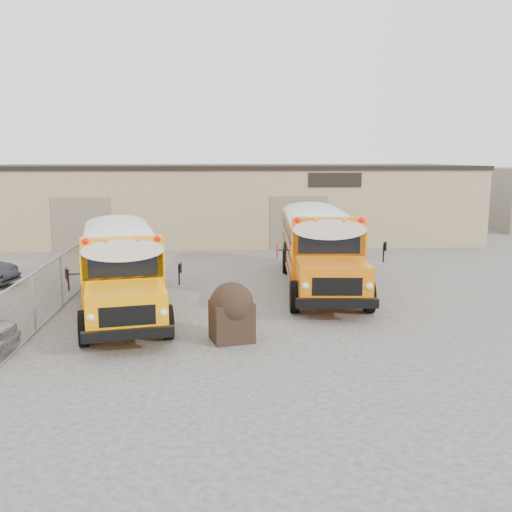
{
  "coord_description": "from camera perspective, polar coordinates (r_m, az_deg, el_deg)",
  "views": [
    {
      "loc": [
        -0.6,
        -16.66,
        5.12
      ],
      "look_at": [
        0.8,
        3.69,
        1.6
      ],
      "focal_mm": 40.0,
      "sensor_mm": 36.0,
      "label": 1
    }
  ],
  "objects": [
    {
      "name": "ground",
      "position": [
        17.44,
        -1.81,
        -7.29
      ],
      "size": [
        120.0,
        120.0,
        0.0
      ],
      "primitive_type": "plane",
      "color": "#44423E",
      "rests_on": "ground"
    },
    {
      "name": "warehouse",
      "position": [
        36.76,
        -3.01,
        5.49
      ],
      "size": [
        30.2,
        10.2,
        4.67
      ],
      "color": "tan",
      "rests_on": "ground"
    },
    {
      "name": "chainlink_fence",
      "position": [
        20.82,
        -18.91,
        -2.44
      ],
      "size": [
        0.07,
        18.07,
        1.81
      ],
      "color": "#9A9DA2",
      "rests_on": "ground"
    },
    {
      "name": "school_bus_left",
      "position": [
        26.04,
        -13.82,
        1.87
      ],
      "size": [
        4.21,
        10.09,
        2.87
      ],
      "color": "#FF9A06",
      "rests_on": "ground"
    },
    {
      "name": "school_bus_right",
      "position": [
        29.67,
        5.11,
        3.32
      ],
      "size": [
        3.65,
        10.79,
        3.11
      ],
      "color": "orange",
      "rests_on": "ground"
    },
    {
      "name": "tarp_bundle",
      "position": [
        16.14,
        -2.45,
        -5.5
      ],
      "size": [
        1.33,
        1.25,
        1.69
      ],
      "color": "black",
      "rests_on": "ground"
    }
  ]
}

